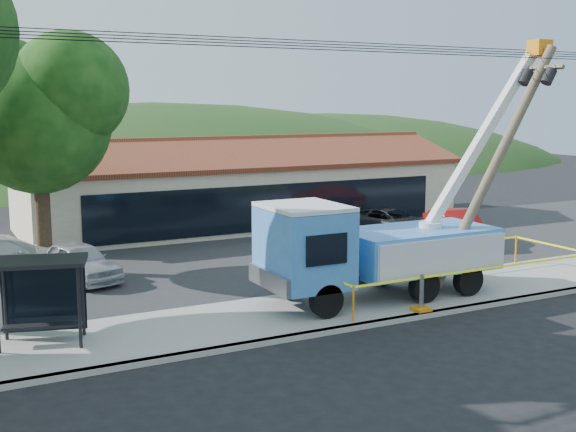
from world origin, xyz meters
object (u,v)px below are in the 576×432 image
at_px(bus_shelter, 41,281).
at_px(car_white, 4,280).
at_px(leaning_pole, 499,156).
at_px(car_dark, 389,236).
at_px(utility_truck, 374,246).
at_px(car_silver, 80,283).
at_px(car_red, 456,246).

distance_m(bus_shelter, car_white, 8.49).
xyz_separation_m(leaning_pole, car_dark, (2.83, 10.06, -4.63)).
xyz_separation_m(car_white, car_dark, (17.48, 0.61, 0.00)).
bearing_deg(bus_shelter, car_dark, 43.09).
xyz_separation_m(utility_truck, car_dark, (7.23, 9.30, -1.85)).
relative_size(car_silver, car_red, 0.89).
relative_size(leaning_pole, car_silver, 2.02).
relative_size(utility_truck, car_dark, 2.36).
bearing_deg(leaning_pole, car_dark, 74.29).
xyz_separation_m(car_red, car_white, (-18.81, 2.66, 0.00)).
height_order(car_red, car_white, car_white).
distance_m(leaning_pole, car_dark, 11.43).
bearing_deg(leaning_pole, utility_truck, 170.14).
bearing_deg(car_white, car_dark, -86.09).
xyz_separation_m(car_red, car_dark, (-1.33, 3.27, 0.00)).
bearing_deg(utility_truck, car_white, 139.72).
relative_size(car_silver, car_dark, 0.90).
relative_size(utility_truck, car_silver, 2.62).
bearing_deg(utility_truck, bus_shelter, 177.75).
xyz_separation_m(bus_shelter, car_white, (-0.12, 8.29, -1.80)).
distance_m(utility_truck, car_dark, 11.92).
bearing_deg(car_silver, bus_shelter, -125.64).
bearing_deg(bus_shelter, car_red, 32.72).
height_order(leaning_pole, bus_shelter, leaning_pole).
bearing_deg(car_red, car_silver, -165.17).
distance_m(utility_truck, car_silver, 10.64).
height_order(car_silver, car_dark, car_silver).
xyz_separation_m(utility_truck, car_white, (-10.26, 8.69, -1.85)).
height_order(bus_shelter, car_dark, bus_shelter).
relative_size(leaning_pole, car_white, 1.55).
relative_size(utility_truck, car_red, 2.34).
height_order(utility_truck, car_red, utility_truck).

